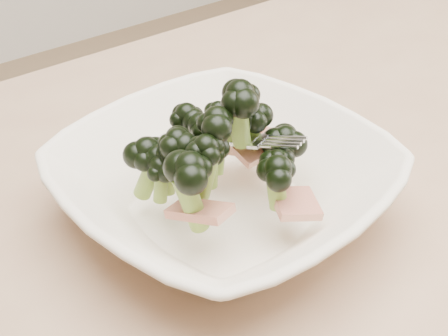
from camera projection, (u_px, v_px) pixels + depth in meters
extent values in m
cube|color=tan|center=(349.00, 204.00, 0.59)|extent=(1.20, 0.80, 0.04)
cylinder|color=tan|center=(385.00, 157.00, 1.31)|extent=(0.06, 0.06, 0.71)
imported|color=white|center=(224.00, 184.00, 0.53)|extent=(0.30, 0.30, 0.07)
cylinder|color=olive|center=(232.00, 131.00, 0.53)|extent=(0.02, 0.02, 0.03)
ellipsoid|color=black|center=(233.00, 113.00, 0.52)|extent=(0.03, 0.03, 0.02)
cylinder|color=olive|center=(253.00, 134.00, 0.53)|extent=(0.01, 0.02, 0.03)
ellipsoid|color=black|center=(253.00, 114.00, 0.52)|extent=(0.03, 0.03, 0.03)
cylinder|color=olive|center=(149.00, 177.00, 0.52)|extent=(0.03, 0.03, 0.05)
ellipsoid|color=black|center=(147.00, 150.00, 0.50)|extent=(0.04, 0.04, 0.03)
cylinder|color=olive|center=(240.00, 134.00, 0.53)|extent=(0.02, 0.02, 0.04)
ellipsoid|color=black|center=(241.00, 111.00, 0.52)|extent=(0.04, 0.04, 0.03)
cylinder|color=olive|center=(161.00, 185.00, 0.50)|extent=(0.02, 0.01, 0.03)
ellipsoid|color=black|center=(160.00, 166.00, 0.49)|extent=(0.03, 0.03, 0.02)
cylinder|color=olive|center=(207.00, 142.00, 0.52)|extent=(0.02, 0.02, 0.03)
ellipsoid|color=black|center=(206.00, 124.00, 0.51)|extent=(0.03, 0.03, 0.03)
cylinder|color=olive|center=(277.00, 191.00, 0.49)|extent=(0.02, 0.02, 0.03)
ellipsoid|color=black|center=(278.00, 169.00, 0.48)|extent=(0.04, 0.04, 0.03)
cylinder|color=olive|center=(191.00, 202.00, 0.47)|extent=(0.03, 0.02, 0.06)
ellipsoid|color=black|center=(190.00, 167.00, 0.45)|extent=(0.04, 0.04, 0.03)
cylinder|color=olive|center=(206.00, 175.00, 0.48)|extent=(0.02, 0.02, 0.05)
ellipsoid|color=black|center=(206.00, 147.00, 0.46)|extent=(0.03, 0.03, 0.03)
cylinder|color=olive|center=(218.00, 131.00, 0.57)|extent=(0.02, 0.02, 0.04)
ellipsoid|color=black|center=(218.00, 110.00, 0.56)|extent=(0.03, 0.03, 0.02)
cylinder|color=olive|center=(217.00, 148.00, 0.49)|extent=(0.03, 0.02, 0.05)
ellipsoid|color=black|center=(217.00, 119.00, 0.47)|extent=(0.04, 0.04, 0.03)
cylinder|color=olive|center=(211.00, 169.00, 0.49)|extent=(0.01, 0.01, 0.03)
ellipsoid|color=black|center=(211.00, 147.00, 0.47)|extent=(0.03, 0.03, 0.02)
cylinder|color=olive|center=(284.00, 159.00, 0.54)|extent=(0.02, 0.02, 0.03)
ellipsoid|color=black|center=(285.00, 138.00, 0.53)|extent=(0.04, 0.04, 0.03)
cylinder|color=olive|center=(178.00, 163.00, 0.50)|extent=(0.02, 0.02, 0.04)
ellipsoid|color=black|center=(177.00, 140.00, 0.48)|extent=(0.03, 0.03, 0.03)
cylinder|color=olive|center=(277.00, 175.00, 0.50)|extent=(0.02, 0.02, 0.03)
ellipsoid|color=black|center=(278.00, 159.00, 0.50)|extent=(0.03, 0.03, 0.02)
cylinder|color=olive|center=(187.00, 136.00, 0.54)|extent=(0.02, 0.02, 0.04)
ellipsoid|color=black|center=(187.00, 114.00, 0.52)|extent=(0.03, 0.03, 0.03)
cylinder|color=olive|center=(240.00, 125.00, 0.50)|extent=(0.03, 0.02, 0.05)
ellipsoid|color=black|center=(240.00, 94.00, 0.49)|extent=(0.04, 0.04, 0.03)
cylinder|color=olive|center=(167.00, 177.00, 0.50)|extent=(0.02, 0.02, 0.03)
ellipsoid|color=black|center=(166.00, 157.00, 0.49)|extent=(0.03, 0.03, 0.03)
cube|color=maroon|center=(296.00, 203.00, 0.49)|extent=(0.05, 0.05, 0.01)
cube|color=maroon|center=(207.00, 139.00, 0.56)|extent=(0.04, 0.05, 0.02)
cube|color=maroon|center=(257.00, 134.00, 0.57)|extent=(0.03, 0.05, 0.02)
cube|color=maroon|center=(244.00, 136.00, 0.56)|extent=(0.05, 0.05, 0.02)
cube|color=maroon|center=(200.00, 211.00, 0.47)|extent=(0.04, 0.05, 0.02)
cube|color=maroon|center=(249.00, 145.00, 0.54)|extent=(0.03, 0.04, 0.02)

